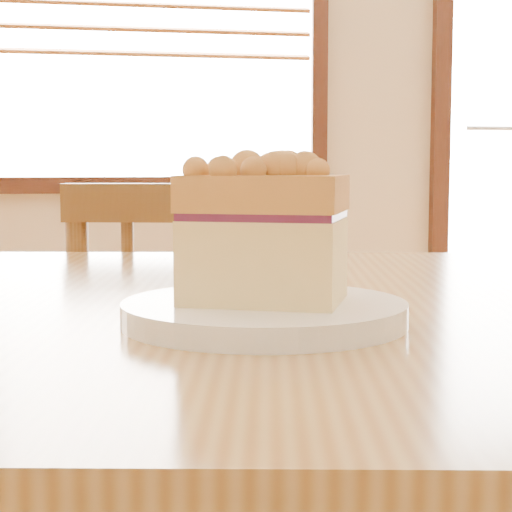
{
  "coord_description": "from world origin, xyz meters",
  "views": [
    {
      "loc": [
        -0.06,
        -0.43,
        0.87
      ],
      "look_at": [
        0.07,
        0.21,
        0.8
      ],
      "focal_mm": 62.0,
      "sensor_mm": 36.0,
      "label": 1
    }
  ],
  "objects_px": {
    "cafe_table_main": "(317,412)",
    "plate": "(264,314)",
    "cafe_chair_main": "(197,436)",
    "cake_slice": "(265,229)"
  },
  "relations": [
    {
      "from": "cafe_table_main",
      "to": "cake_slice",
      "type": "xyz_separation_m",
      "value": [
        -0.07,
        -0.1,
        0.16
      ]
    },
    {
      "from": "cafe_table_main",
      "to": "plate",
      "type": "height_order",
      "value": "plate"
    },
    {
      "from": "cafe_table_main",
      "to": "cafe_chair_main",
      "type": "height_order",
      "value": "cafe_chair_main"
    },
    {
      "from": "cafe_table_main",
      "to": "cafe_chair_main",
      "type": "bearing_deg",
      "value": 103.58
    },
    {
      "from": "cafe_table_main",
      "to": "plate",
      "type": "bearing_deg",
      "value": -112.47
    },
    {
      "from": "cafe_table_main",
      "to": "cake_slice",
      "type": "distance_m",
      "value": 0.2
    },
    {
      "from": "cafe_table_main",
      "to": "plate",
      "type": "xyz_separation_m",
      "value": [
        -0.07,
        -0.1,
        0.1
      ]
    },
    {
      "from": "cafe_chair_main",
      "to": "cake_slice",
      "type": "height_order",
      "value": "cake_slice"
    },
    {
      "from": "cafe_chair_main",
      "to": "cake_slice",
      "type": "xyz_separation_m",
      "value": [
        -0.05,
        -0.77,
        0.39
      ]
    },
    {
      "from": "plate",
      "to": "cake_slice",
      "type": "relative_size",
      "value": 1.51
    }
  ]
}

